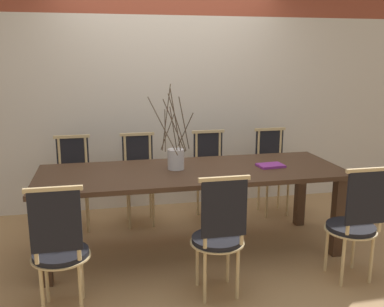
{
  "coord_description": "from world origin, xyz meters",
  "views": [
    {
      "loc": [
        -0.77,
        -3.6,
        1.77
      ],
      "look_at": [
        0.0,
        0.0,
        0.92
      ],
      "focal_mm": 40.0,
      "sensor_mm": 36.0,
      "label": 1
    }
  ],
  "objects_px": {
    "dining_table": "(192,180)",
    "chair_near_center": "(355,221)",
    "chair_far_center": "(210,173)",
    "book_stack": "(271,165)",
    "vase_centerpiece": "(176,157)"
  },
  "relations": [
    {
      "from": "dining_table",
      "to": "chair_near_center",
      "type": "bearing_deg",
      "value": -35.18
    },
    {
      "from": "dining_table",
      "to": "book_stack",
      "type": "distance_m",
      "value": 0.74
    },
    {
      "from": "chair_far_center",
      "to": "book_stack",
      "type": "xyz_separation_m",
      "value": [
        0.35,
        -0.84,
        0.28
      ]
    },
    {
      "from": "dining_table",
      "to": "vase_centerpiece",
      "type": "xyz_separation_m",
      "value": [
        -0.14,
        0.06,
        0.21
      ]
    },
    {
      "from": "vase_centerpiece",
      "to": "book_stack",
      "type": "xyz_separation_m",
      "value": [
        0.87,
        -0.1,
        -0.1
      ]
    },
    {
      "from": "book_stack",
      "to": "chair_near_center",
      "type": "bearing_deg",
      "value": -62.07
    },
    {
      "from": "chair_near_center",
      "to": "chair_far_center",
      "type": "distance_m",
      "value": 1.77
    },
    {
      "from": "dining_table",
      "to": "chair_near_center",
      "type": "xyz_separation_m",
      "value": [
        1.14,
        -0.8,
        -0.17
      ]
    },
    {
      "from": "chair_far_center",
      "to": "vase_centerpiece",
      "type": "height_order",
      "value": "vase_centerpiece"
    },
    {
      "from": "book_stack",
      "to": "chair_far_center",
      "type": "bearing_deg",
      "value": 112.9
    },
    {
      "from": "chair_far_center",
      "to": "vase_centerpiece",
      "type": "xyz_separation_m",
      "value": [
        -0.51,
        -0.74,
        0.38
      ]
    },
    {
      "from": "dining_table",
      "to": "book_stack",
      "type": "xyz_separation_m",
      "value": [
        0.73,
        -0.04,
        0.1
      ]
    },
    {
      "from": "chair_far_center",
      "to": "vase_centerpiece",
      "type": "relative_size",
      "value": 1.28
    },
    {
      "from": "dining_table",
      "to": "chair_far_center",
      "type": "relative_size",
      "value": 2.81
    },
    {
      "from": "dining_table",
      "to": "chair_far_center",
      "type": "xyz_separation_m",
      "value": [
        0.38,
        0.8,
        -0.17
      ]
    }
  ]
}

